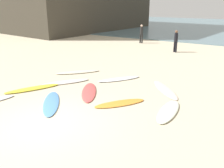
{
  "coord_description": "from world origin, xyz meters",
  "views": [
    {
      "loc": [
        5.65,
        -4.52,
        3.66
      ],
      "look_at": [
        0.12,
        3.83,
        0.3
      ],
      "focal_mm": 38.75,
      "sensor_mm": 36.0,
      "label": 1
    }
  ],
  "objects_px": {
    "surfboard_6": "(89,92)",
    "surfboard_7": "(66,82)",
    "surfboard_5": "(168,111)",
    "beachgoer_far": "(141,33)",
    "beachgoer_mid": "(176,40)",
    "surfboard_8": "(119,79)",
    "surfboard_9": "(78,72)",
    "surfboard_4": "(51,103)",
    "surfboard_2": "(120,103)",
    "surfboard_1": "(165,89)",
    "surfboard_3": "(33,88)"
  },
  "relations": [
    {
      "from": "surfboard_6",
      "to": "beachgoer_far",
      "type": "xyz_separation_m",
      "value": [
        -4.35,
        13.43,
        0.94
      ]
    },
    {
      "from": "surfboard_4",
      "to": "surfboard_7",
      "type": "distance_m",
      "value": 2.57
    },
    {
      "from": "surfboard_5",
      "to": "beachgoer_mid",
      "type": "bearing_deg",
      "value": 101.19
    },
    {
      "from": "surfboard_7",
      "to": "surfboard_8",
      "type": "xyz_separation_m",
      "value": [
        1.89,
        1.84,
        -0.0
      ]
    },
    {
      "from": "surfboard_5",
      "to": "surfboard_8",
      "type": "bearing_deg",
      "value": 139.51
    },
    {
      "from": "surfboard_6",
      "to": "surfboard_7",
      "type": "height_order",
      "value": "surfboard_7"
    },
    {
      "from": "surfboard_3",
      "to": "beachgoer_mid",
      "type": "bearing_deg",
      "value": -76.38
    },
    {
      "from": "beachgoer_mid",
      "to": "beachgoer_far",
      "type": "xyz_separation_m",
      "value": [
        -4.3,
        2.59,
        0.03
      ]
    },
    {
      "from": "surfboard_4",
      "to": "beachgoer_mid",
      "type": "xyz_separation_m",
      "value": [
        0.39,
        12.59,
        0.91
      ]
    },
    {
      "from": "surfboard_3",
      "to": "beachgoer_far",
      "type": "relative_size",
      "value": 1.4
    },
    {
      "from": "surfboard_4",
      "to": "surfboard_5",
      "type": "xyz_separation_m",
      "value": [
        4.02,
        1.77,
        0.01
      ]
    },
    {
      "from": "surfboard_9",
      "to": "beachgoer_far",
      "type": "bearing_deg",
      "value": -40.84
    },
    {
      "from": "surfboard_9",
      "to": "beachgoer_mid",
      "type": "height_order",
      "value": "beachgoer_mid"
    },
    {
      "from": "surfboard_1",
      "to": "beachgoer_mid",
      "type": "bearing_deg",
      "value": -114.8
    },
    {
      "from": "surfboard_2",
      "to": "beachgoer_mid",
      "type": "bearing_deg",
      "value": -46.35
    },
    {
      "from": "surfboard_1",
      "to": "surfboard_5",
      "type": "height_order",
      "value": "surfboard_5"
    },
    {
      "from": "surfboard_3",
      "to": "beachgoer_mid",
      "type": "relative_size",
      "value": 1.44
    },
    {
      "from": "surfboard_1",
      "to": "beachgoer_mid",
      "type": "relative_size",
      "value": 1.51
    },
    {
      "from": "surfboard_8",
      "to": "surfboard_9",
      "type": "bearing_deg",
      "value": 36.57
    },
    {
      "from": "surfboard_1",
      "to": "beachgoer_far",
      "type": "height_order",
      "value": "beachgoer_far"
    },
    {
      "from": "surfboard_1",
      "to": "surfboard_4",
      "type": "bearing_deg",
      "value": 9.73
    },
    {
      "from": "beachgoer_mid",
      "to": "beachgoer_far",
      "type": "bearing_deg",
      "value": 179.66
    },
    {
      "from": "surfboard_7",
      "to": "surfboard_3",
      "type": "bearing_deg",
      "value": -77.86
    },
    {
      "from": "surfboard_4",
      "to": "surfboard_7",
      "type": "relative_size",
      "value": 1.09
    },
    {
      "from": "surfboard_5",
      "to": "surfboard_6",
      "type": "relative_size",
      "value": 0.89
    },
    {
      "from": "surfboard_2",
      "to": "surfboard_8",
      "type": "bearing_deg",
      "value": -23.11
    },
    {
      "from": "surfboard_4",
      "to": "surfboard_8",
      "type": "bearing_deg",
      "value": -140.57
    },
    {
      "from": "surfboard_3",
      "to": "surfboard_7",
      "type": "relative_size",
      "value": 1.07
    },
    {
      "from": "surfboard_5",
      "to": "beachgoer_mid",
      "type": "relative_size",
      "value": 1.27
    },
    {
      "from": "surfboard_3",
      "to": "surfboard_9",
      "type": "distance_m",
      "value": 3.17
    },
    {
      "from": "surfboard_4",
      "to": "surfboard_8",
      "type": "height_order",
      "value": "surfboard_8"
    },
    {
      "from": "surfboard_3",
      "to": "surfboard_8",
      "type": "height_order",
      "value": "surfboard_3"
    },
    {
      "from": "surfboard_2",
      "to": "surfboard_7",
      "type": "relative_size",
      "value": 0.89
    },
    {
      "from": "surfboard_1",
      "to": "surfboard_6",
      "type": "xyz_separation_m",
      "value": [
        -2.62,
        -2.1,
        0.0
      ]
    },
    {
      "from": "surfboard_3",
      "to": "surfboard_4",
      "type": "xyz_separation_m",
      "value": [
        1.9,
        -0.69,
        -0.01
      ]
    },
    {
      "from": "surfboard_1",
      "to": "surfboard_3",
      "type": "xyz_separation_m",
      "value": [
        -4.96,
        -3.16,
        0.01
      ]
    },
    {
      "from": "surfboard_9",
      "to": "surfboard_6",
      "type": "bearing_deg",
      "value": 179.37
    },
    {
      "from": "surfboard_7",
      "to": "surfboard_9",
      "type": "height_order",
      "value": "surfboard_9"
    },
    {
      "from": "surfboard_4",
      "to": "surfboard_6",
      "type": "distance_m",
      "value": 1.81
    },
    {
      "from": "surfboard_5",
      "to": "surfboard_6",
      "type": "height_order",
      "value": "surfboard_5"
    },
    {
      "from": "surfboard_4",
      "to": "surfboard_7",
      "type": "height_order",
      "value": "surfboard_7"
    },
    {
      "from": "surfboard_8",
      "to": "surfboard_9",
      "type": "xyz_separation_m",
      "value": [
        -2.58,
        -0.17,
        0.0
      ]
    },
    {
      "from": "surfboard_1",
      "to": "surfboard_6",
      "type": "relative_size",
      "value": 1.06
    },
    {
      "from": "surfboard_2",
      "to": "surfboard_6",
      "type": "bearing_deg",
      "value": 24.03
    },
    {
      "from": "surfboard_5",
      "to": "beachgoer_far",
      "type": "distance_m",
      "value": 15.61
    },
    {
      "from": "surfboard_1",
      "to": "surfboard_7",
      "type": "distance_m",
      "value": 4.7
    },
    {
      "from": "surfboard_6",
      "to": "surfboard_9",
      "type": "relative_size",
      "value": 1.0
    },
    {
      "from": "surfboard_4",
      "to": "surfboard_9",
      "type": "xyz_separation_m",
      "value": [
        -2.03,
        3.86,
        0.01
      ]
    },
    {
      "from": "surfboard_9",
      "to": "surfboard_3",
      "type": "bearing_deg",
      "value": 132.12
    },
    {
      "from": "beachgoer_far",
      "to": "surfboard_2",
      "type": "bearing_deg",
      "value": 116.58
    }
  ]
}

